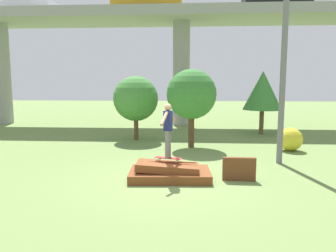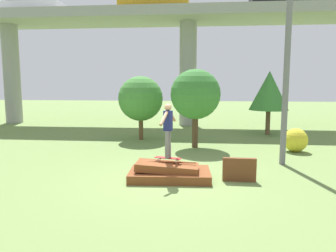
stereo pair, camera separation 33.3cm
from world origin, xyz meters
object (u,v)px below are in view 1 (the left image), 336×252
(tree_behind_left, at_px, (136,99))
(tree_behind_right, at_px, (191,95))
(skateboard, at_px, (168,158))
(utility_pole, at_px, (285,36))
(tree_mid_back, at_px, (263,91))
(bush_yellow_flowering, at_px, (291,139))
(car_on_overpass_right, at_px, (147,2))
(car_on_overpass_mid, at_px, (21,4))
(skater, at_px, (168,127))

(tree_behind_left, relative_size, tree_behind_right, 0.92)
(skateboard, xyz_separation_m, utility_pole, (3.77, 2.06, 3.72))
(utility_pole, height_order, tree_mid_back, utility_pole)
(skateboard, xyz_separation_m, bush_yellow_flowering, (4.78, 4.21, -0.12))
(tree_behind_left, xyz_separation_m, tree_mid_back, (6.53, 2.23, 0.34))
(skateboard, xyz_separation_m, tree_behind_left, (-1.99, 6.40, 1.41))
(tree_behind_left, distance_m, tree_mid_back, 6.91)
(utility_pole, relative_size, tree_behind_left, 2.70)
(car_on_overpass_right, xyz_separation_m, tree_behind_left, (0.17, -5.65, -5.85))
(car_on_overpass_mid, height_order, utility_pole, car_on_overpass_mid)
(bush_yellow_flowering, bearing_deg, car_on_overpass_mid, 152.49)
(car_on_overpass_mid, distance_m, tree_behind_right, 14.47)
(utility_pole, xyz_separation_m, bush_yellow_flowering, (1.02, 2.15, -3.84))
(skateboard, bearing_deg, utility_pole, 28.73)
(car_on_overpass_mid, height_order, tree_behind_right, car_on_overpass_mid)
(tree_behind_right, xyz_separation_m, tree_mid_back, (3.84, 3.91, 0.07))
(skateboard, distance_m, bush_yellow_flowering, 6.38)
(skateboard, relative_size, tree_behind_left, 0.27)
(utility_pole, bearing_deg, car_on_overpass_mid, 144.63)
(skater, relative_size, utility_pole, 0.19)
(skateboard, relative_size, utility_pole, 0.10)
(car_on_overpass_mid, xyz_separation_m, car_on_overpass_right, (8.26, -0.09, 0.01))
(skater, distance_m, tree_behind_left, 6.72)
(skateboard, relative_size, car_on_overpass_right, 0.19)
(skater, xyz_separation_m, bush_yellow_flowering, (4.78, 4.21, -1.05))
(car_on_overpass_mid, bearing_deg, bush_yellow_flowering, -27.51)
(car_on_overpass_mid, bearing_deg, skater, -49.35)
(skater, relative_size, tree_behind_right, 0.47)
(car_on_overpass_right, bearing_deg, tree_behind_left, -88.31)
(skater, xyz_separation_m, utility_pole, (3.77, 2.06, 2.79))
(skateboard, xyz_separation_m, skater, (-0.00, 0.00, 0.93))
(skater, height_order, car_on_overpass_right, car_on_overpass_right)
(tree_behind_left, xyz_separation_m, bush_yellow_flowering, (6.77, -2.18, -1.53))
(skater, distance_m, car_on_overpass_mid, 17.19)
(tree_behind_left, bearing_deg, tree_behind_right, -31.99)
(tree_behind_right, bearing_deg, car_on_overpass_mid, 146.29)
(skater, distance_m, tree_behind_right, 4.83)
(skater, relative_size, tree_mid_back, 0.47)
(skateboard, height_order, bush_yellow_flowering, bush_yellow_flowering)
(car_on_overpass_right, distance_m, tree_mid_back, 9.32)
(skater, relative_size, bush_yellow_flowering, 1.65)
(car_on_overpass_mid, bearing_deg, car_on_overpass_right, -0.60)
(tree_behind_right, bearing_deg, skateboard, -98.39)
(tree_mid_back, bearing_deg, tree_behind_right, -134.51)
(skateboard, xyz_separation_m, tree_behind_right, (0.70, 4.72, 1.69))
(car_on_overpass_right, bearing_deg, skater, -79.84)
(bush_yellow_flowering, bearing_deg, car_on_overpass_right, 131.56)
(tree_behind_left, bearing_deg, tree_mid_back, 18.84)
(tree_behind_right, relative_size, bush_yellow_flowering, 3.51)
(car_on_overpass_mid, relative_size, tree_mid_back, 1.25)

